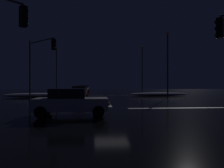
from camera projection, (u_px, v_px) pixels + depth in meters
name	position (u px, v px, depth m)	size (l,w,h in m)	color
ground	(111.00, 109.00, 16.26)	(120.00, 120.00, 0.10)	black
stop_line_north	(106.00, 101.00, 24.07)	(0.35, 13.38, 0.01)	white
centre_line_ns	(102.00, 95.00, 35.63)	(22.00, 0.15, 0.01)	yellow
crosswalk_bar_east	(214.00, 108.00, 16.92)	(13.38, 0.40, 0.01)	white
snow_bank_left_curb	(40.00, 95.00, 29.90)	(9.95, 1.50, 0.60)	white
snow_bank_right_curb	(159.00, 94.00, 33.60)	(8.99, 1.50, 0.54)	white
sedan_red	(79.00, 93.00, 26.42)	(2.02, 4.33, 1.57)	maroon
sedan_black	(81.00, 91.00, 32.76)	(2.02, 4.33, 1.57)	black
sedan_green	(81.00, 90.00, 38.74)	(2.02, 4.33, 1.57)	#14512D
sedan_white	(83.00, 89.00, 44.54)	(2.02, 4.33, 1.57)	silver
sedan_orange	(84.00, 89.00, 49.93)	(2.02, 4.33, 1.57)	#C66014
sedan_blue	(85.00, 88.00, 56.28)	(2.02, 4.33, 1.57)	navy
sedan_silver_crossing	(71.00, 102.00, 12.70)	(4.33, 2.02, 1.57)	#B7B7BC
traffic_signal_nw	(39.00, 58.00, 22.59)	(3.42, 3.42, 6.56)	#4C4C51
streetlamp_right_far	(142.00, 66.00, 46.34)	(0.44, 0.44, 9.82)	#424247
streetlamp_left_far	(56.00, 67.00, 44.84)	(0.44, 0.44, 9.32)	#424247
streetlamp_right_near	(168.00, 60.00, 30.39)	(0.44, 0.44, 9.09)	#424247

